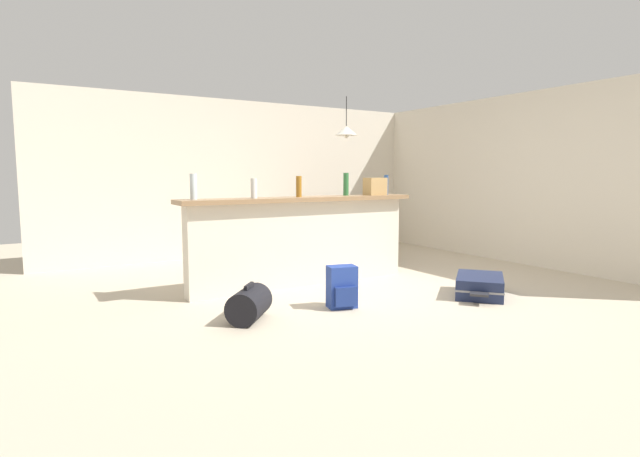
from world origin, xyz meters
TOP-DOWN VIEW (x-y plane):
  - ground_plane at (0.00, 0.00)m, footprint 13.00×13.00m
  - wall_back at (0.00, 3.05)m, footprint 6.60×0.10m
  - wall_right at (3.05, 0.30)m, footprint 0.10×6.00m
  - partition_half_wall at (-0.46, 0.53)m, footprint 2.80×0.20m
  - bar_countertop at (-0.46, 0.53)m, footprint 2.96×0.40m
  - bottle_clear at (-1.73, 0.60)m, footprint 0.07×0.07m
  - bottle_white at (-1.09, 0.49)m, footprint 0.07×0.07m
  - bottle_amber at (-0.51, 0.52)m, footprint 0.07×0.07m
  - bottle_green at (0.22, 0.60)m, footprint 0.07×0.07m
  - bottle_blue at (0.79, 0.51)m, footprint 0.06×0.06m
  - grocery_bag at (0.59, 0.48)m, footprint 0.26×0.18m
  - dining_table at (1.12, 1.88)m, footprint 1.10×0.80m
  - dining_chair_near_partition at (1.04, 1.35)m, footprint 0.41×0.41m
  - dining_chair_far_side at (1.21, 2.42)m, footprint 0.41×0.41m
  - pendant_lamp at (1.04, 1.79)m, footprint 0.34×0.34m
  - suitcase_flat_navy at (0.95, -0.93)m, footprint 0.85×0.82m
  - duffel_bag_black at (-1.58, -0.48)m, footprint 0.54×0.56m
  - backpack_blue at (-0.62, -0.55)m, footprint 0.32×0.29m

SIDE VIEW (x-z plane):
  - ground_plane at x=0.00m, z-range -0.05..0.00m
  - suitcase_flat_navy at x=0.95m, z-range 0.00..0.22m
  - duffel_bag_black at x=-1.58m, z-range -0.02..0.32m
  - backpack_blue at x=-0.62m, z-range -0.01..0.41m
  - partition_half_wall at x=-0.46m, z-range 0.00..1.01m
  - dining_chair_near_partition at x=1.04m, z-range 0.05..0.98m
  - dining_chair_far_side at x=1.21m, z-range 0.05..0.98m
  - dining_table at x=1.12m, z-range 0.28..1.02m
  - bar_countertop at x=-0.46m, z-range 1.01..1.06m
  - grocery_bag at x=0.59m, z-range 1.06..1.28m
  - bottle_white at x=-1.09m, z-range 1.06..1.28m
  - bottle_amber at x=-0.51m, z-range 1.06..1.30m
  - bottle_blue at x=0.79m, z-range 1.06..1.31m
  - bottle_clear at x=-1.73m, z-range 1.06..1.33m
  - bottle_green at x=0.22m, z-range 1.06..1.34m
  - wall_back at x=0.00m, z-range 0.00..2.50m
  - wall_right at x=3.05m, z-range 0.00..2.50m
  - pendant_lamp at x=1.04m, z-range 1.67..2.30m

